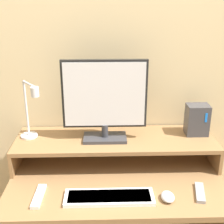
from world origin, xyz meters
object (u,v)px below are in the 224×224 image
object	(u,v)px
mouse	(168,197)
remote_control	(39,196)
monitor	(105,100)
keyboard	(109,197)
router_dock	(197,120)
desk_lamp	(30,114)
remote_secondary	(200,192)

from	to	relation	value
mouse	remote_control	xyz separation A→B (m)	(-0.61, 0.03, -0.01)
monitor	keyboard	size ratio (longest dim) A/B	1.07
monitor	keyboard	bearing A→B (deg)	-87.42
keyboard	remote_control	size ratio (longest dim) A/B	2.35
router_dock	mouse	world-z (taller)	router_dock
desk_lamp	remote_control	distance (m)	0.45
keyboard	router_dock	bearing A→B (deg)	37.84
router_dock	keyboard	xyz separation A→B (m)	(-0.51, -0.40, -0.23)
router_dock	remote_control	xyz separation A→B (m)	(-0.85, -0.38, -0.23)
monitor	router_dock	world-z (taller)	monitor
keyboard	remote_secondary	world-z (taller)	keyboard
mouse	remote_control	bearing A→B (deg)	176.75
monitor	mouse	bearing A→B (deg)	-50.96
router_dock	mouse	bearing A→B (deg)	-119.85
router_dock	remote_control	world-z (taller)	router_dock
mouse	remote_control	world-z (taller)	mouse
router_dock	remote_secondary	world-z (taller)	router_dock
keyboard	mouse	bearing A→B (deg)	-2.93
monitor	keyboard	world-z (taller)	monitor
monitor	remote_control	distance (m)	0.59
remote_control	remote_secondary	world-z (taller)	same
monitor	desk_lamp	bearing A→B (deg)	179.36
remote_control	remote_secondary	xyz separation A→B (m)	(0.78, 0.01, 0.00)
desk_lamp	router_dock	xyz separation A→B (m)	(0.93, 0.05, -0.07)
desk_lamp	remote_secondary	xyz separation A→B (m)	(0.86, -0.32, -0.30)
router_dock	remote_control	size ratio (longest dim) A/B	0.99
desk_lamp	monitor	bearing A→B (deg)	-0.64
keyboard	remote_control	distance (m)	0.34
remote_control	keyboard	bearing A→B (deg)	-3.52
monitor	remote_control	world-z (taller)	monitor
desk_lamp	keyboard	bearing A→B (deg)	-39.93
desk_lamp	router_dock	distance (m)	0.94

